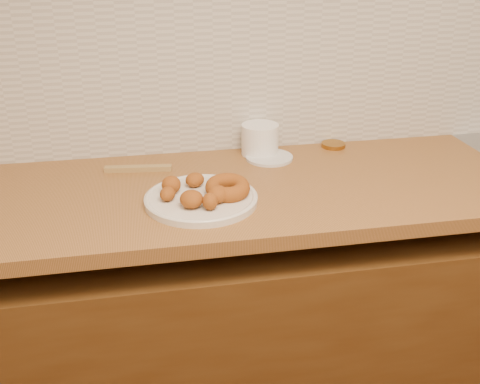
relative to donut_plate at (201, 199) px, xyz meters
name	(u,v)px	position (x,y,z in m)	size (l,w,h in m)	color
wall_back	(320,2)	(0.43, 0.40, 0.44)	(4.00, 0.02, 2.70)	#B2A68C
base_cabinet	(332,320)	(0.43, 0.09, -0.52)	(3.60, 0.60, 0.77)	#513314
butcher_block	(117,201)	(-0.22, 0.09, -0.03)	(2.30, 0.62, 0.04)	#955D35
backsplash	(319,53)	(0.43, 0.39, 0.29)	(3.60, 0.02, 0.60)	beige
donut_plate	(201,199)	(0.00, 0.00, 0.00)	(0.30, 0.30, 0.02)	beige
ring_donut	(227,187)	(0.07, 0.00, 0.03)	(0.12, 0.12, 0.04)	#9C4C14
fried_dough_chunks	(193,192)	(-0.02, -0.01, 0.03)	(0.19, 0.21, 0.05)	#9C4C14
plastic_tub	(260,139)	(0.23, 0.32, 0.04)	(0.12, 0.12, 0.10)	white
tub_lid	(269,157)	(0.25, 0.27, 0.00)	(0.15, 0.15, 0.01)	silver
brass_jar_lid	(333,145)	(0.48, 0.34, 0.00)	(0.08, 0.08, 0.01)	#A27129
wooden_utensil	(138,169)	(-0.16, 0.25, 0.00)	(0.20, 0.02, 0.02)	olive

